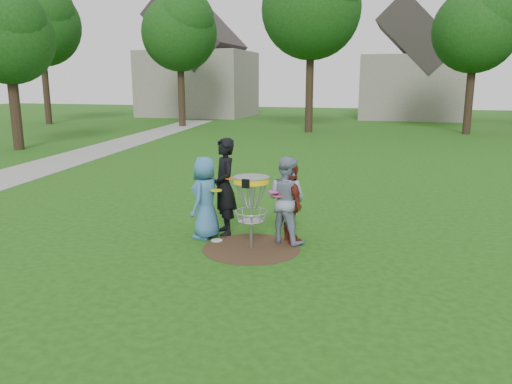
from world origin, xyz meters
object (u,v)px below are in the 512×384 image
(player_grey, at_px, (286,200))
(player_black, at_px, (224,187))
(player_maroon, at_px, (291,203))
(disc_golf_basket, at_px, (251,194))
(player_blue, at_px, (205,198))

(player_grey, bearing_deg, player_black, 11.67)
(player_maroon, xyz_separation_m, disc_golf_basket, (-0.61, -0.56, 0.25))
(disc_golf_basket, bearing_deg, player_grey, 47.90)
(player_maroon, bearing_deg, disc_golf_basket, 100.09)
(disc_golf_basket, bearing_deg, player_black, 136.85)
(player_black, xyz_separation_m, disc_golf_basket, (0.78, -0.73, 0.05))
(player_black, bearing_deg, player_maroon, 48.77)
(player_black, xyz_separation_m, player_grey, (1.29, -0.16, -0.14))
(player_blue, relative_size, player_maroon, 1.04)
(player_black, height_order, disc_golf_basket, player_black)
(player_blue, xyz_separation_m, disc_golf_basket, (1.05, -0.39, 0.22))
(player_blue, height_order, player_maroon, player_blue)
(player_blue, xyz_separation_m, player_maroon, (1.66, 0.16, -0.03))
(player_black, bearing_deg, player_blue, -73.00)
(player_black, height_order, player_grey, player_black)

